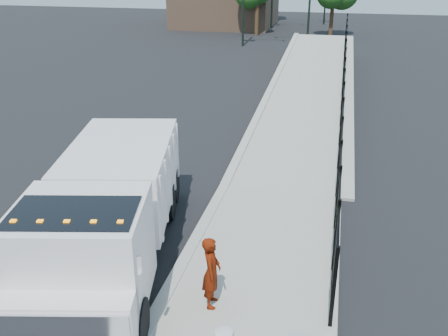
# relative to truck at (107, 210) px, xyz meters

# --- Properties ---
(ground) EXTENTS (120.00, 120.00, 0.00)m
(ground) POSITION_rel_truck_xyz_m (1.69, 0.86, -1.53)
(ground) COLOR black
(ground) RESTS_ON ground
(sidewalk) EXTENTS (3.55, 12.00, 0.12)m
(sidewalk) POSITION_rel_truck_xyz_m (3.61, -1.14, -1.47)
(sidewalk) COLOR #9E998E
(sidewalk) RESTS_ON ground
(curb) EXTENTS (0.30, 12.00, 0.16)m
(curb) POSITION_rel_truck_xyz_m (1.69, -1.14, -1.45)
(curb) COLOR #ADAAA3
(curb) RESTS_ON ground
(ramp) EXTENTS (3.95, 24.06, 3.19)m
(ramp) POSITION_rel_truck_xyz_m (3.81, 16.86, -1.53)
(ramp) COLOR #9E998E
(ramp) RESTS_ON ground
(iron_fence) EXTENTS (0.10, 28.00, 1.80)m
(iron_fence) POSITION_rel_truck_xyz_m (5.24, 12.86, -0.63)
(iron_fence) COLOR black
(iron_fence) RESTS_ON ground
(truck) EXTENTS (4.14, 8.28, 2.71)m
(truck) POSITION_rel_truck_xyz_m (0.00, 0.00, 0.00)
(truck) COLOR black
(truck) RESTS_ON ground
(worker) EXTENTS (0.47, 0.64, 1.61)m
(worker) POSITION_rel_truck_xyz_m (2.76, -1.02, -0.60)
(worker) COLOR #5B1403
(worker) RESTS_ON sidewalk
(debris) EXTENTS (0.40, 0.40, 0.10)m
(debris) POSITION_rel_truck_xyz_m (3.21, -1.85, -1.36)
(debris) COLOR silver
(debris) RESTS_ON sidewalk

